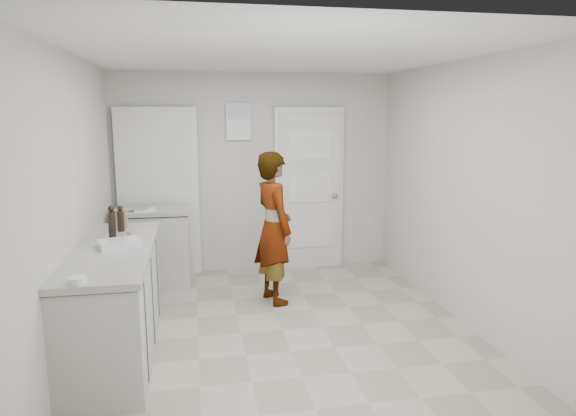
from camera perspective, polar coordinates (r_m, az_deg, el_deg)
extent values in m
plane|color=gray|center=(4.95, -0.66, -13.40)|extent=(4.00, 4.00, 0.00)
plane|color=#B9B6AE|center=(6.55, -3.70, 3.86)|extent=(3.50, 0.00, 3.50)
plane|color=#B9B6AE|center=(2.69, 6.67, -5.98)|extent=(3.50, 0.00, 3.50)
plane|color=#B9B6AE|center=(4.63, -22.56, 0.26)|extent=(0.00, 4.00, 4.00)
plane|color=#B9B6AE|center=(5.18, 18.74, 1.54)|extent=(0.00, 4.00, 4.00)
plane|color=silver|center=(4.55, -0.73, 16.70)|extent=(4.00, 4.00, 0.00)
cube|color=silver|center=(6.64, 2.41, 1.78)|extent=(0.80, 0.05, 2.00)
cube|color=white|center=(6.66, 2.35, 2.07)|extent=(0.90, 0.04, 2.10)
sphere|color=#B89147|center=(6.68, 5.26, 1.36)|extent=(0.07, 0.07, 0.07)
cube|color=white|center=(6.46, -5.53, 9.51)|extent=(0.30, 0.02, 0.45)
cube|color=black|center=(6.52, -14.18, 1.48)|extent=(0.90, 0.05, 2.04)
cube|color=white|center=(6.49, -14.20, 1.53)|extent=(0.98, 0.02, 2.10)
cube|color=#B6B6B2|center=(4.60, -18.62, -10.16)|extent=(0.60, 1.90, 0.86)
cube|color=black|center=(4.74, -18.34, -14.58)|extent=(0.56, 1.86, 0.08)
cube|color=#A4A396|center=(4.46, -18.98, -4.49)|extent=(0.64, 1.96, 0.05)
cube|color=#B6B6B2|center=(6.23, -14.62, -4.50)|extent=(0.80, 0.55, 0.86)
cube|color=black|center=(6.34, -14.46, -7.90)|extent=(0.75, 0.54, 0.08)
cube|color=#A4A396|center=(6.13, -14.82, -0.25)|extent=(0.84, 0.61, 0.05)
imported|color=silver|center=(5.44, -1.60, -2.22)|extent=(0.53, 0.67, 1.62)
cube|color=#A47952|center=(5.11, -18.07, -1.18)|extent=(0.12, 0.06, 0.19)
cylinder|color=tan|center=(4.67, -17.16, -2.89)|extent=(0.05, 0.05, 0.08)
cylinder|color=black|center=(5.00, -18.09, -1.39)|extent=(0.06, 0.06, 0.19)
sphere|color=black|center=(4.98, -18.17, -0.01)|extent=(0.05, 0.05, 0.05)
cylinder|color=black|center=(4.76, -18.97, -1.78)|extent=(0.06, 0.06, 0.24)
sphere|color=black|center=(4.73, -19.08, -0.07)|extent=(0.05, 0.05, 0.05)
cube|color=silver|center=(4.45, -18.22, -3.74)|extent=(0.39, 0.33, 0.06)
cube|color=white|center=(4.45, -18.22, -3.83)|extent=(0.34, 0.28, 0.04)
cylinder|color=silver|center=(3.61, -22.34, -7.45)|extent=(0.12, 0.12, 0.04)
sphere|color=white|center=(3.60, -22.68, -7.50)|extent=(0.04, 0.04, 0.04)
sphere|color=white|center=(3.61, -21.99, -7.40)|extent=(0.04, 0.04, 0.04)
cube|color=white|center=(6.03, -15.64, -0.18)|extent=(0.27, 0.33, 0.01)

